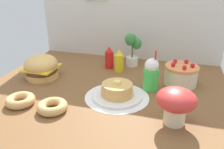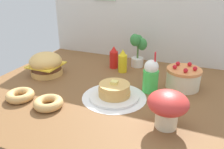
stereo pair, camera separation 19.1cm
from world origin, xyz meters
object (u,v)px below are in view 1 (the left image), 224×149
object	(u,v)px
burger	(41,67)
cream_soda_cup	(151,75)
mustard_bottle	(119,61)
potted_plant	(133,48)
mushroom_stool	(176,103)
ketchup_bottle	(109,58)
donut_chocolate	(52,106)
layer_cake	(181,75)
pancake_stack	(117,91)
donut_pink_glaze	(20,100)

from	to	relation	value
burger	cream_soda_cup	size ratio (longest dim) A/B	0.88
mustard_bottle	burger	bearing A→B (deg)	-152.22
burger	mustard_bottle	bearing A→B (deg)	27.78
potted_plant	cream_soda_cup	bearing A→B (deg)	-63.12
burger	mushroom_stool	distance (m)	1.26
burger	mushroom_stool	bearing A→B (deg)	-18.40
mushroom_stool	mustard_bottle	bearing A→B (deg)	126.97
ketchup_bottle	cream_soda_cup	size ratio (longest dim) A/B	0.67
cream_soda_cup	mushroom_stool	world-z (taller)	cream_soda_cup
burger	mushroom_stool	world-z (taller)	mushroom_stool
burger	donut_chocolate	world-z (taller)	burger
layer_cake	potted_plant	size ratio (longest dim) A/B	0.82
cream_soda_cup	ketchup_bottle	bearing A→B (deg)	141.34
pancake_stack	ketchup_bottle	bearing A→B (deg)	112.37
ketchup_bottle	donut_pink_glaze	size ratio (longest dim) A/B	1.08
donut_chocolate	potted_plant	size ratio (longest dim) A/B	0.61
donut_chocolate	potted_plant	xyz separation A→B (m)	(0.35, 1.02, 0.15)
cream_soda_cup	mustard_bottle	bearing A→B (deg)	138.61
pancake_stack	mushroom_stool	world-z (taller)	mushroom_stool
burger	donut_chocolate	bearing A→B (deg)	-51.93
burger	ketchup_bottle	size ratio (longest dim) A/B	1.33
donut_pink_glaze	potted_plant	bearing A→B (deg)	58.46
burger	ketchup_bottle	bearing A→B (deg)	37.85
ketchup_bottle	pancake_stack	bearing A→B (deg)	-67.63
mushroom_stool	burger	bearing A→B (deg)	161.60
ketchup_bottle	potted_plant	xyz separation A→B (m)	(0.21, 0.13, 0.08)
mustard_bottle	donut_chocolate	size ratio (longest dim) A/B	1.08
mushroom_stool	potted_plant	bearing A→B (deg)	116.32
pancake_stack	ketchup_bottle	distance (m)	0.63
burger	mustard_bottle	world-z (taller)	mustard_bottle
donut_pink_glaze	donut_chocolate	size ratio (longest dim) A/B	1.00
mustard_bottle	potted_plant	distance (m)	0.23
potted_plant	mushroom_stool	distance (m)	1.05
pancake_stack	donut_chocolate	xyz separation A→B (m)	(-0.38, -0.31, -0.02)
mustard_bottle	mushroom_stool	bearing A→B (deg)	-53.03
burger	layer_cake	xyz separation A→B (m)	(1.22, 0.20, -0.02)
burger	ketchup_bottle	xyz separation A→B (m)	(0.52, 0.41, 0.00)
burger	ketchup_bottle	distance (m)	0.66
burger	donut_chocolate	distance (m)	0.62
potted_plant	mustard_bottle	bearing A→B (deg)	-114.33
cream_soda_cup	donut_pink_glaze	size ratio (longest dim) A/B	1.61
layer_cake	donut_pink_glaze	bearing A→B (deg)	-148.83
ketchup_bottle	mushroom_stool	distance (m)	1.05
donut_chocolate	burger	bearing A→B (deg)	128.07
burger	cream_soda_cup	bearing A→B (deg)	1.84
ketchup_bottle	mustard_bottle	xyz separation A→B (m)	(0.12, -0.07, 0.00)
cream_soda_cup	potted_plant	world-z (taller)	potted_plant
layer_cake	cream_soda_cup	distance (m)	0.29
pancake_stack	ketchup_bottle	xyz separation A→B (m)	(-0.24, 0.58, 0.05)
donut_pink_glaze	cream_soda_cup	bearing A→B (deg)	29.88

